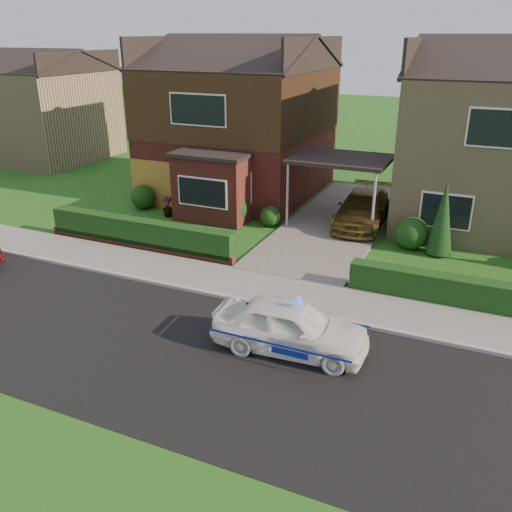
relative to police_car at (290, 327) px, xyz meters
The scene contains 23 objects.
ground 2.10m from the police_car, 143.09° to the right, with size 120.00×120.00×0.00m, color #1F5416.
road 2.10m from the police_car, 143.09° to the right, with size 60.00×6.00×0.02m, color black.
kerb 2.52m from the police_car, 130.80° to the left, with size 60.00×0.16×0.12m, color #9E9993.
sidewalk 3.37m from the police_car, 118.84° to the left, with size 60.00×2.00×0.10m, color slate.
driveway 9.95m from the police_car, 99.26° to the left, with size 3.80×12.00×0.12m, color #666059.
house_left 15.03m from the police_car, 120.16° to the left, with size 7.50×9.53×7.25m.
house_right 13.80m from the police_car, 71.82° to the left, with size 7.50×8.06×7.25m.
carport_link 10.08m from the police_car, 99.30° to the left, with size 3.80×3.00×2.77m.
garage_door 13.18m from the police_car, 138.34° to the left, with size 2.20×0.10×2.10m, color #915D1F.
dwarf_wall 8.47m from the police_car, 151.00° to the left, with size 7.70×0.25×0.36m, color maroon.
hedge_left 8.56m from the police_car, 150.12° to the left, with size 7.50×0.55×0.90m, color black.
hedge_right 5.94m from the police_car, 44.64° to the left, with size 7.50×0.55×0.80m, color black.
shrub_left_far 13.07m from the police_car, 140.58° to the left, with size 1.08×1.08×1.08m, color black.
shrub_left_mid 9.85m from the police_car, 124.64° to the left, with size 1.32×1.32×1.32m, color black.
shrub_left_near 9.31m from the police_car, 115.45° to the left, with size 0.84×0.84×0.84m, color black.
shrub_right_near 8.36m from the police_car, 78.94° to the left, with size 1.20×1.20×1.20m, color black.
conifer_a 8.44m from the police_car, 71.98° to the left, with size 0.90×0.90×2.60m, color black.
neighbour_left 26.25m from the police_car, 145.58° to the left, with size 6.50×7.00×5.20m, color tan.
police_car is the anchor object (origin of this frame).
driveway_car 9.84m from the police_car, 93.48° to the left, with size 1.82×4.48×1.30m, color brown.
potted_plant_a 10.94m from the police_car, 134.48° to the left, with size 0.41×0.28×0.78m, color gray.
potted_plant_b 10.94m from the police_car, 152.21° to the left, with size 0.32×0.40×0.72m, color gray.
potted_plant_c 11.54m from the police_car, 137.45° to the left, with size 0.47×0.47×0.84m, color gray.
Camera 1 is at (5.51, -9.68, 7.32)m, focal length 38.00 mm.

